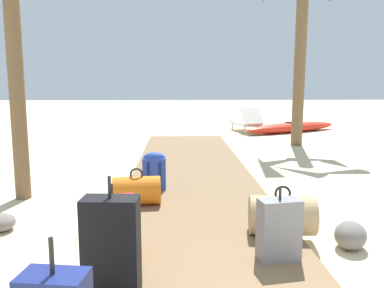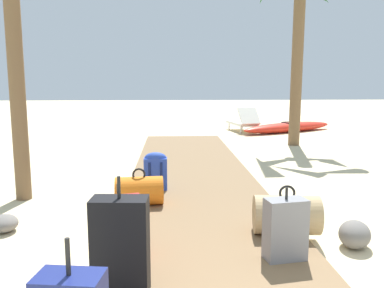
# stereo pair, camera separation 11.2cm
# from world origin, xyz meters

# --- Properties ---
(ground_plane) EXTENTS (60.00, 60.00, 0.00)m
(ground_plane) POSITION_xyz_m (0.00, 4.02, 0.00)
(ground_plane) COLOR beige
(boardwalk) EXTENTS (1.96, 10.06, 0.08)m
(boardwalk) POSITION_xyz_m (0.00, 5.03, 0.04)
(boardwalk) COLOR brown
(boardwalk) RESTS_ON ground
(backpack_blue) EXTENTS (0.32, 0.21, 0.53)m
(backpack_blue) POSITION_xyz_m (-0.57, 4.39, 0.36)
(backpack_blue) COLOR #2847B7
(backpack_blue) RESTS_ON boardwalk
(duffel_bag_orange) EXTENTS (0.61, 0.40, 0.47)m
(duffel_bag_orange) POSITION_xyz_m (-0.74, 3.66, 0.26)
(duffel_bag_orange) COLOR orange
(duffel_bag_orange) RESTS_ON boardwalk
(suitcase_red) EXTENTS (0.44, 0.33, 0.66)m
(suitcase_red) POSITION_xyz_m (-0.80, 2.13, 0.35)
(suitcase_red) COLOR red
(suitcase_red) RESTS_ON boardwalk
(duffel_bag_tan) EXTENTS (0.68, 0.45, 0.50)m
(duffel_bag_tan) POSITION_xyz_m (0.80, 2.61, 0.28)
(duffel_bag_tan) COLOR tan
(duffel_bag_tan) RESTS_ON boardwalk
(suitcase_grey) EXTENTS (0.38, 0.25, 0.63)m
(suitcase_grey) POSITION_xyz_m (0.62, 2.04, 0.35)
(suitcase_grey) COLOR slate
(suitcase_grey) RESTS_ON boardwalk
(suitcase_black) EXTENTS (0.41, 0.24, 0.87)m
(suitcase_black) POSITION_xyz_m (-0.71, 1.52, 0.44)
(suitcase_black) COLOR black
(suitcase_black) RESTS_ON boardwalk
(palm_tree_far_right) EXTENTS (2.07, 2.19, 4.53)m
(palm_tree_far_right) POSITION_xyz_m (2.78, 8.75, 3.52)
(palm_tree_far_right) COLOR brown
(palm_tree_far_right) RESTS_ON ground
(lounge_chair) EXTENTS (0.88, 1.62, 0.79)m
(lounge_chair) POSITION_xyz_m (2.00, 11.59, 0.33)
(lounge_chair) COLOR white
(lounge_chair) RESTS_ON ground
(kayak) EXTENTS (3.49, 2.30, 0.32)m
(kayak) POSITION_xyz_m (3.43, 11.44, 0.16)
(kayak) COLOR red
(kayak) RESTS_ON ground
(rock_left_far) EXTENTS (0.39, 0.42, 0.18)m
(rock_left_far) POSITION_xyz_m (-2.15, 3.03, 0.09)
(rock_left_far) COLOR slate
(rock_left_far) RESTS_ON ground
(rock_right_near) EXTENTS (0.44, 0.49, 0.26)m
(rock_right_near) POSITION_xyz_m (1.43, 2.43, 0.13)
(rock_right_near) COLOR slate
(rock_right_near) RESTS_ON ground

